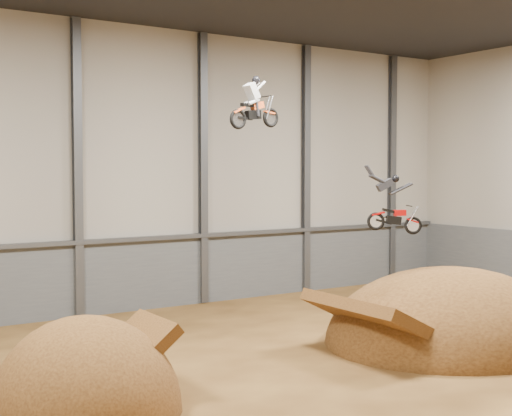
{
  "coord_description": "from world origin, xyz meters",
  "views": [
    {
      "loc": [
        -14.54,
        -17.51,
        6.9
      ],
      "look_at": [
        -0.46,
        4.0,
        5.55
      ],
      "focal_mm": 50.0,
      "sensor_mm": 36.0,
      "label": 1
    }
  ],
  "objects_px": {
    "fmx_rider_a": "(255,100)",
    "takeoff_ramp": "(86,408)",
    "landing_ramp": "(449,342)",
    "fmx_rider_b": "(394,200)"
  },
  "relations": [
    {
      "from": "landing_ramp",
      "to": "fmx_rider_a",
      "type": "xyz_separation_m",
      "value": [
        -7.39,
        2.99,
        9.54
      ]
    },
    {
      "from": "takeoff_ramp",
      "to": "fmx_rider_b",
      "type": "bearing_deg",
      "value": 2.47
    },
    {
      "from": "fmx_rider_a",
      "to": "takeoff_ramp",
      "type": "bearing_deg",
      "value": -167.64
    },
    {
      "from": "landing_ramp",
      "to": "fmx_rider_b",
      "type": "bearing_deg",
      "value": 161.34
    },
    {
      "from": "takeoff_ramp",
      "to": "fmx_rider_a",
      "type": "distance_m",
      "value": 12.53
    },
    {
      "from": "fmx_rider_b",
      "to": "fmx_rider_a",
      "type": "bearing_deg",
      "value": -175.49
    },
    {
      "from": "fmx_rider_a",
      "to": "landing_ramp",
      "type": "bearing_deg",
      "value": -29.34
    },
    {
      "from": "takeoff_ramp",
      "to": "landing_ramp",
      "type": "bearing_deg",
      "value": -0.96
    },
    {
      "from": "fmx_rider_a",
      "to": "fmx_rider_b",
      "type": "bearing_deg",
      "value": -30.87
    },
    {
      "from": "fmx_rider_a",
      "to": "fmx_rider_b",
      "type": "xyz_separation_m",
      "value": [
        5.02,
        -2.19,
        -3.8
      ]
    }
  ]
}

